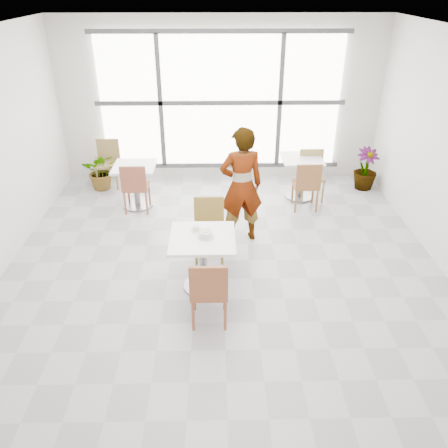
{
  "coord_description": "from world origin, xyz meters",
  "views": [
    {
      "loc": [
        -0.08,
        -4.91,
        3.54
      ],
      "look_at": [
        0.0,
        -0.3,
        1.0
      ],
      "focal_mm": 36.14,
      "sensor_mm": 36.0,
      "label": 1
    }
  ],
  "objects_px": {
    "chair_far": "(209,224)",
    "bg_chair_right_near": "(307,183)",
    "chair_near": "(209,289)",
    "bg_chair_left_far": "(108,160)",
    "bg_table_left": "(136,180)",
    "bg_chair_right_far": "(311,171)",
    "coffee_cup": "(196,229)",
    "bg_table_right": "(301,172)",
    "plant_left": "(102,171)",
    "person": "(241,186)",
    "main_table": "(203,253)",
    "bg_chair_left_near": "(135,185)",
    "oatmeal_bowl": "(206,234)",
    "plant_right": "(366,169)"
  },
  "relations": [
    {
      "from": "person",
      "to": "plant_left",
      "type": "height_order",
      "value": "person"
    },
    {
      "from": "coffee_cup",
      "to": "bg_table_right",
      "type": "relative_size",
      "value": 0.21
    },
    {
      "from": "chair_far",
      "to": "bg_chair_right_near",
      "type": "xyz_separation_m",
      "value": [
        1.63,
        1.39,
        0.0
      ]
    },
    {
      "from": "bg_chair_right_near",
      "to": "bg_chair_right_far",
      "type": "xyz_separation_m",
      "value": [
        0.18,
        0.52,
        0.0
      ]
    },
    {
      "from": "main_table",
      "to": "bg_chair_left_near",
      "type": "relative_size",
      "value": 0.92
    },
    {
      "from": "person",
      "to": "bg_chair_right_far",
      "type": "xyz_separation_m",
      "value": [
        1.33,
        1.46,
        -0.37
      ]
    },
    {
      "from": "chair_near",
      "to": "plant_left",
      "type": "xyz_separation_m",
      "value": [
        -2.05,
        3.86,
        -0.14
      ]
    },
    {
      "from": "chair_far",
      "to": "person",
      "type": "distance_m",
      "value": 0.75
    },
    {
      "from": "coffee_cup",
      "to": "bg_chair_left_far",
      "type": "height_order",
      "value": "bg_chair_left_far"
    },
    {
      "from": "bg_table_right",
      "to": "bg_chair_right_far",
      "type": "bearing_deg",
      "value": 1.92
    },
    {
      "from": "chair_far",
      "to": "bg_chair_right_near",
      "type": "bearing_deg",
      "value": 40.64
    },
    {
      "from": "chair_near",
      "to": "plant_left",
      "type": "relative_size",
      "value": 1.22
    },
    {
      "from": "chair_far",
      "to": "bg_chair_left_near",
      "type": "height_order",
      "value": "same"
    },
    {
      "from": "bg_chair_left_far",
      "to": "plant_left",
      "type": "height_order",
      "value": "bg_chair_left_far"
    },
    {
      "from": "person",
      "to": "bg_table_right",
      "type": "xyz_separation_m",
      "value": [
        1.15,
        1.45,
        -0.39
      ]
    },
    {
      "from": "chair_far",
      "to": "bg_chair_left_near",
      "type": "bearing_deg",
      "value": 132.35
    },
    {
      "from": "bg_table_left",
      "to": "chair_near",
      "type": "bearing_deg",
      "value": -67.44
    },
    {
      "from": "chair_near",
      "to": "bg_chair_left_far",
      "type": "xyz_separation_m",
      "value": [
        -1.95,
        4.06,
        0.0
      ]
    },
    {
      "from": "chair_far",
      "to": "bg_chair_left_near",
      "type": "distance_m",
      "value": 1.85
    },
    {
      "from": "bg_table_right",
      "to": "plant_left",
      "type": "bearing_deg",
      "value": 172.97
    },
    {
      "from": "chair_far",
      "to": "bg_table_right",
      "type": "xyz_separation_m",
      "value": [
        1.62,
        1.91,
        -0.01
      ]
    },
    {
      "from": "bg_chair_right_far",
      "to": "chair_far",
      "type": "bearing_deg",
      "value": -133.25
    },
    {
      "from": "bg_chair_left_far",
      "to": "bg_chair_right_far",
      "type": "bearing_deg",
      "value": -9.76
    },
    {
      "from": "bg_table_left",
      "to": "bg_chair_right_far",
      "type": "bearing_deg",
      "value": 5.9
    },
    {
      "from": "bg_chair_left_far",
      "to": "plant_left",
      "type": "relative_size",
      "value": 1.22
    },
    {
      "from": "chair_near",
      "to": "bg_chair_right_near",
      "type": "xyz_separation_m",
      "value": [
        1.61,
        2.9,
        0.0
      ]
    },
    {
      "from": "person",
      "to": "bg_chair_left_near",
      "type": "xyz_separation_m",
      "value": [
        -1.71,
        0.91,
        -0.37
      ]
    },
    {
      "from": "bg_chair_left_near",
      "to": "bg_table_right",
      "type": "bearing_deg",
      "value": -169.22
    },
    {
      "from": "bg_chair_left_near",
      "to": "plant_right",
      "type": "xyz_separation_m",
      "value": [
        4.14,
        0.91,
        -0.11
      ]
    },
    {
      "from": "main_table",
      "to": "oatmeal_bowl",
      "type": "relative_size",
      "value": 3.81
    },
    {
      "from": "bg_table_right",
      "to": "bg_chair_right_far",
      "type": "relative_size",
      "value": 0.86
    },
    {
      "from": "chair_far",
      "to": "bg_chair_right_near",
      "type": "relative_size",
      "value": 1.0
    },
    {
      "from": "oatmeal_bowl",
      "to": "plant_left",
      "type": "distance_m",
      "value": 3.76
    },
    {
      "from": "chair_far",
      "to": "oatmeal_bowl",
      "type": "bearing_deg",
      "value": -92.04
    },
    {
      "from": "bg_table_left",
      "to": "bg_chair_left_near",
      "type": "bearing_deg",
      "value": -82.67
    },
    {
      "from": "person",
      "to": "plant_right",
      "type": "relative_size",
      "value": 2.23
    },
    {
      "from": "main_table",
      "to": "chair_near",
      "type": "relative_size",
      "value": 0.92
    },
    {
      "from": "chair_near",
      "to": "bg_chair_right_near",
      "type": "relative_size",
      "value": 1.0
    },
    {
      "from": "plant_right",
      "to": "main_table",
      "type": "bearing_deg",
      "value": -134.08
    },
    {
      "from": "chair_far",
      "to": "main_table",
      "type": "bearing_deg",
      "value": -94.97
    },
    {
      "from": "coffee_cup",
      "to": "bg_chair_right_far",
      "type": "xyz_separation_m",
      "value": [
        1.95,
        2.54,
        -0.28
      ]
    },
    {
      "from": "bg_table_right",
      "to": "plant_left",
      "type": "distance_m",
      "value": 3.68
    },
    {
      "from": "oatmeal_bowl",
      "to": "bg_table_right",
      "type": "xyz_separation_m",
      "value": [
        1.64,
        2.7,
        -0.31
      ]
    },
    {
      "from": "bg_table_left",
      "to": "chair_far",
      "type": "bearing_deg",
      "value": -51.44
    },
    {
      "from": "main_table",
      "to": "bg_table_right",
      "type": "relative_size",
      "value": 1.07
    },
    {
      "from": "chair_near",
      "to": "plant_left",
      "type": "height_order",
      "value": "chair_near"
    },
    {
      "from": "main_table",
      "to": "chair_far",
      "type": "bearing_deg",
      "value": 85.03
    },
    {
      "from": "oatmeal_bowl",
      "to": "bg_chair_right_near",
      "type": "bearing_deg",
      "value": 52.87
    },
    {
      "from": "chair_far",
      "to": "bg_table_left",
      "type": "height_order",
      "value": "chair_far"
    },
    {
      "from": "bg_table_right",
      "to": "plant_left",
      "type": "xyz_separation_m",
      "value": [
        -3.65,
        0.45,
        -0.13
      ]
    }
  ]
}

